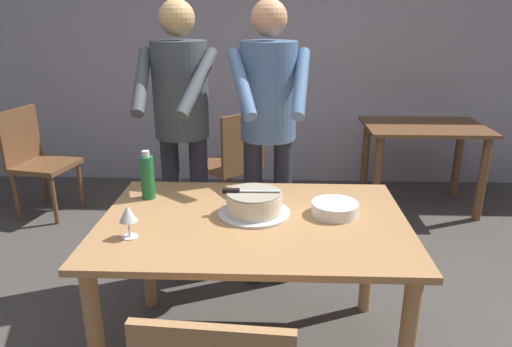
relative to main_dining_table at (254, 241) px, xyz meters
name	(u,v)px	position (x,y,z in m)	size (l,w,h in m)	color
back_wall	(266,45)	(0.00, 2.69, 0.71)	(10.00, 0.12, 2.70)	#ADA8B2
main_dining_table	(254,241)	(0.00, 0.00, 0.00)	(1.41, 0.96, 0.75)	tan
cake_on_platter	(255,204)	(0.00, 0.06, 0.16)	(0.34, 0.34, 0.11)	silver
cake_knife	(239,191)	(-0.07, 0.06, 0.23)	(0.27, 0.03, 0.02)	silver
plate_stack	(335,209)	(0.38, 0.07, 0.14)	(0.22, 0.22, 0.06)	white
wine_glass_near	(128,215)	(-0.51, -0.20, 0.21)	(0.08, 0.08, 0.14)	silver
water_bottle	(147,177)	(-0.55, 0.24, 0.23)	(0.07, 0.07, 0.25)	#1E6B38
person_cutting_cake	(268,117)	(0.06, 0.69, 0.44)	(0.47, 0.56, 1.72)	#2D2D38
person_standing_beside	(181,116)	(-0.45, 0.72, 0.44)	(0.46, 0.57, 1.72)	#2D2D38
background_table	(423,144)	(1.37, 1.99, -0.06)	(1.00, 0.70, 0.74)	brown
background_chair_0	(36,158)	(-1.90, 1.73, -0.15)	(0.52, 0.52, 0.90)	brown
background_chair_1	(233,160)	(-0.24, 1.73, -0.15)	(0.62, 0.62, 0.90)	brown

